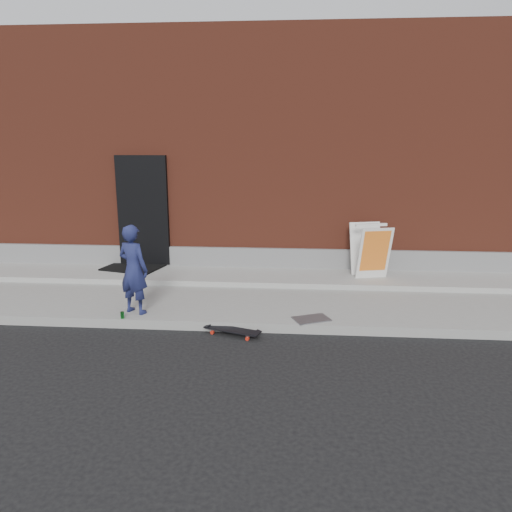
# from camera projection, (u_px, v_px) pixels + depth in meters

# --- Properties ---
(ground) EXTENTS (80.00, 80.00, 0.00)m
(ground) POSITION_uv_depth(u_px,v_px,m) (258.00, 333.00, 7.54)
(ground) COLOR black
(ground) RESTS_ON ground
(sidewalk) EXTENTS (20.00, 3.00, 0.15)m
(sidewalk) POSITION_uv_depth(u_px,v_px,m) (264.00, 297.00, 8.98)
(sidewalk) COLOR gray
(sidewalk) RESTS_ON ground
(apron) EXTENTS (20.00, 1.20, 0.10)m
(apron) POSITION_uv_depth(u_px,v_px,m) (267.00, 277.00, 9.82)
(apron) COLOR gray
(apron) RESTS_ON sidewalk
(building) EXTENTS (20.00, 8.10, 5.00)m
(building) POSITION_uv_depth(u_px,v_px,m) (277.00, 151.00, 13.74)
(building) COLOR maroon
(building) RESTS_ON ground
(child) EXTENTS (0.61, 0.51, 1.43)m
(child) POSITION_uv_depth(u_px,v_px,m) (133.00, 269.00, 7.82)
(child) COLOR #1B214E
(child) RESTS_ON sidewalk
(skateboard) EXTENTS (0.86, 0.49, 0.09)m
(skateboard) POSITION_uv_depth(u_px,v_px,m) (232.00, 330.00, 7.43)
(skateboard) COLOR #B22012
(skateboard) RESTS_ON ground
(pizza_sign) EXTENTS (0.77, 0.86, 1.03)m
(pizza_sign) POSITION_uv_depth(u_px,v_px,m) (370.00, 250.00, 9.55)
(pizza_sign) COLOR silver
(pizza_sign) RESTS_ON apron
(soda_can) EXTENTS (0.06, 0.06, 0.11)m
(soda_can) POSITION_uv_depth(u_px,v_px,m) (122.00, 315.00, 7.70)
(soda_can) COLOR #187A26
(soda_can) RESTS_ON sidewalk
(doormat) EXTENTS (1.30, 1.15, 0.03)m
(doormat) POSITION_uv_depth(u_px,v_px,m) (134.00, 267.00, 10.31)
(doormat) COLOR black
(doormat) RESTS_ON apron
(utility_plate) EXTENTS (0.63, 0.53, 0.02)m
(utility_plate) POSITION_uv_depth(u_px,v_px,m) (311.00, 319.00, 7.67)
(utility_plate) COLOR #5D5D63
(utility_plate) RESTS_ON sidewalk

